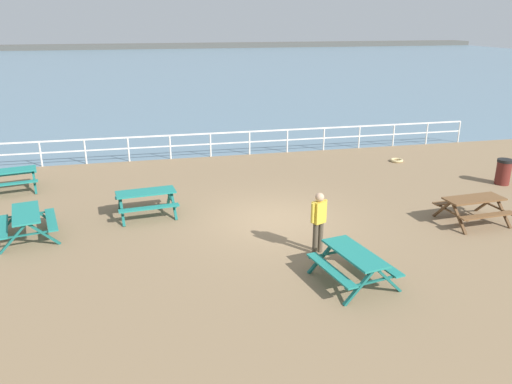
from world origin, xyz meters
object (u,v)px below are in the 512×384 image
Objects in this scene: picnic_table_mid_centre at (9,175)px; visitor at (319,219)px; picnic_table_near_left at (474,204)px; litter_bin at (503,172)px; picnic_table_far_right at (146,197)px; picnic_table_seaward at (354,259)px; picnic_table_near_right at (27,219)px.

visitor is at bearing -50.36° from picnic_table_mid_centre.
picnic_table_near_left is 5.34m from visitor.
litter_bin reaches higher than picnic_table_mid_centre.
picnic_table_far_right is at bearing -154.79° from visitor.
picnic_table_near_left is 1.14× the size of visitor.
visitor reaches higher than picnic_table_seaward.
picnic_table_near_left is at bearing -73.17° from picnic_table_seaward.
visitor is 1.75× the size of litter_bin.
picnic_table_mid_centre and picnic_table_seaward have the same top height.
picnic_table_seaward is at bearing -14.21° from visitor.
litter_bin is (12.94, 0.22, -0.10)m from picnic_table_far_right.
visitor is (-5.24, -0.94, 0.36)m from picnic_table_near_left.
picnic_table_mid_centre is at bearing 5.59° from picnic_table_near_right.
visitor is at bearing -121.42° from picnic_table_near_right.
picnic_table_near_right is at bearing -175.47° from litter_bin.
visitor reaches higher than picnic_table_near_right.
picnic_table_seaward is (-4.95, -2.61, 0.00)m from picnic_table_near_left.
picnic_table_near_right is 1.00× the size of picnic_table_mid_centre.
picnic_table_near_right is 1.25× the size of visitor.
picnic_table_mid_centre is 11.49m from visitor.
litter_bin reaches higher than picnic_table_near_left.
picnic_table_near_right is 4.68m from picnic_table_mid_centre.
litter_bin is at bearing 90.44° from visitor.
litter_bin is at bearing -67.01° from picnic_table_seaward.
picnic_table_mid_centre is (-1.43, 4.46, 0.00)m from picnic_table_near_right.
picnic_table_far_right is at bearing -47.98° from picnic_table_mid_centre.
picnic_table_near_left is at bearing -22.88° from picnic_table_far_right.
picnic_table_near_right and picnic_table_seaward have the same top height.
visitor reaches higher than picnic_table_far_right.
picnic_table_near_right is 16.25m from litter_bin.
visitor is at bearing -155.46° from litter_bin.
litter_bin is (8.33, 5.60, -0.10)m from picnic_table_seaward.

